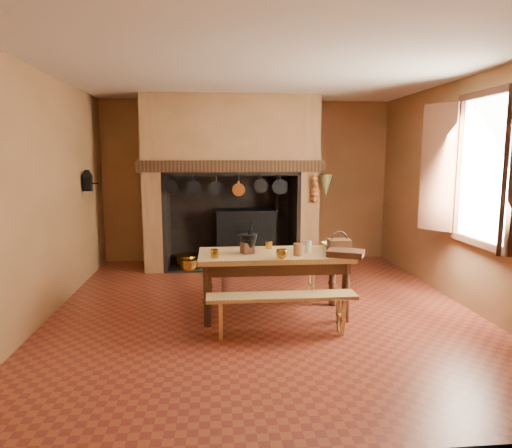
{
  "coord_description": "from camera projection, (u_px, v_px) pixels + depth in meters",
  "views": [
    {
      "loc": [
        -0.57,
        -5.3,
        1.85
      ],
      "look_at": [
        -0.06,
        0.3,
        1.01
      ],
      "focal_mm": 32.0,
      "sensor_mm": 36.0,
      "label": 1
    }
  ],
  "objects": [
    {
      "name": "floor",
      "position": [
        263.0,
        309.0,
        5.55
      ],
      "size": [
        5.5,
        5.5,
        0.0
      ],
      "primitive_type": "plane",
      "color": "brown",
      "rests_on": "ground"
    },
    {
      "name": "ceiling",
      "position": [
        264.0,
        71.0,
        5.13
      ],
      "size": [
        5.5,
        5.5,
        0.0
      ],
      "primitive_type": "plane",
      "rotation": [
        3.14,
        0.0,
        0.0
      ],
      "color": "silver",
      "rests_on": "back_wall"
    },
    {
      "name": "back_wall",
      "position": [
        247.0,
        182.0,
        8.05
      ],
      "size": [
        5.0,
        0.02,
        2.8
      ],
      "primitive_type": "cube",
      "color": "#98603D",
      "rests_on": "floor"
    },
    {
      "name": "wall_left",
      "position": [
        43.0,
        196.0,
        5.12
      ],
      "size": [
        0.02,
        5.5,
        2.8
      ],
      "primitive_type": "cube",
      "color": "#98603D",
      "rests_on": "floor"
    },
    {
      "name": "wall_right",
      "position": [
        467.0,
        193.0,
        5.56
      ],
      "size": [
        0.02,
        5.5,
        2.8
      ],
      "primitive_type": "cube",
      "color": "#98603D",
      "rests_on": "floor"
    },
    {
      "name": "wall_front",
      "position": [
        315.0,
        235.0,
        2.63
      ],
      "size": [
        5.0,
        0.02,
        2.8
      ],
      "primitive_type": "cube",
      "color": "#98603D",
      "rests_on": "floor"
    },
    {
      "name": "chimney_breast",
      "position": [
        231.0,
        158.0,
        7.53
      ],
      "size": [
        2.95,
        0.96,
        2.8
      ],
      "color": "#98603D",
      "rests_on": "floor"
    },
    {
      "name": "iron_range",
      "position": [
        246.0,
        236.0,
        7.88
      ],
      "size": [
        1.12,
        0.55,
        1.6
      ],
      "color": "black",
      "rests_on": "floor"
    },
    {
      "name": "hearth_pans",
      "position": [
        187.0,
        262.0,
        7.63
      ],
      "size": [
        0.51,
        0.62,
        0.2
      ],
      "color": "#AF7E28",
      "rests_on": "floor"
    },
    {
      "name": "hanging_pans",
      "position": [
        230.0,
        188.0,
        7.1
      ],
      "size": [
        1.92,
        0.29,
        0.27
      ],
      "color": "black",
      "rests_on": "chimney_breast"
    },
    {
      "name": "onion_string",
      "position": [
        314.0,
        189.0,
        7.2
      ],
      "size": [
        0.12,
        0.1,
        0.46
      ],
      "primitive_type": null,
      "color": "#9F421D",
      "rests_on": "chimney_breast"
    },
    {
      "name": "herb_bunch",
      "position": [
        326.0,
        186.0,
        7.21
      ],
      "size": [
        0.2,
        0.2,
        0.35
      ],
      "primitive_type": "cone",
      "rotation": [
        3.14,
        0.0,
        0.0
      ],
      "color": "#5F6831",
      "rests_on": "chimney_breast"
    },
    {
      "name": "window",
      "position": [
        476.0,
        169.0,
        5.11
      ],
      "size": [
        0.39,
        1.75,
        1.76
      ],
      "color": "white",
      "rests_on": "wall_right"
    },
    {
      "name": "wall_coffee_mill",
      "position": [
        87.0,
        179.0,
        6.63
      ],
      "size": [
        0.23,
        0.16,
        0.31
      ],
      "color": "black",
      "rests_on": "wall_left"
    },
    {
      "name": "work_table",
      "position": [
        274.0,
        263.0,
        5.26
      ],
      "size": [
        1.73,
        0.77,
        0.75
      ],
      "color": "tan",
      "rests_on": "floor"
    },
    {
      "name": "bench_front",
      "position": [
        282.0,
        305.0,
        4.71
      ],
      "size": [
        1.55,
        0.27,
        0.44
      ],
      "color": "tan",
      "rests_on": "floor"
    },
    {
      "name": "bench_back",
      "position": [
        268.0,
        275.0,
        5.96
      ],
      "size": [
        1.44,
        0.25,
        0.4
      ],
      "color": "tan",
      "rests_on": "floor"
    },
    {
      "name": "mortar_large",
      "position": [
        248.0,
        242.0,
        5.21
      ],
      "size": [
        0.21,
        0.21,
        0.37
      ],
      "rotation": [
        0.0,
        0.0,
        0.33
      ],
      "color": "black",
      "rests_on": "work_table"
    },
    {
      "name": "mortar_small",
      "position": [
        249.0,
        245.0,
        5.19
      ],
      "size": [
        0.16,
        0.16,
        0.28
      ],
      "rotation": [
        0.0,
        0.0,
        -0.05
      ],
      "color": "black",
      "rests_on": "work_table"
    },
    {
      "name": "coffee_grinder",
      "position": [
        247.0,
        247.0,
        5.19
      ],
      "size": [
        0.19,
        0.16,
        0.2
      ],
      "rotation": [
        0.0,
        0.0,
        0.37
      ],
      "color": "#3A1D12",
      "rests_on": "work_table"
    },
    {
      "name": "brass_mug_a",
      "position": [
        215.0,
        253.0,
        4.97
      ],
      "size": [
        0.1,
        0.1,
        0.09
      ],
      "primitive_type": "cylinder",
      "rotation": [
        0.0,
        0.0,
        0.31
      ],
      "color": "#AF7E28",
      "rests_on": "work_table"
    },
    {
      "name": "brass_mug_b",
      "position": [
        269.0,
        245.0,
        5.44
      ],
      "size": [
        0.09,
        0.09,
        0.09
      ],
      "primitive_type": "cylinder",
      "rotation": [
        0.0,
        0.0,
        -0.12
      ],
      "color": "#AF7E28",
      "rests_on": "work_table"
    },
    {
      "name": "mixing_bowl",
      "position": [
        334.0,
        245.0,
        5.47
      ],
      "size": [
        0.35,
        0.35,
        0.07
      ],
      "primitive_type": "imported",
      "rotation": [
        0.0,
        0.0,
        0.24
      ],
      "color": "beige",
      "rests_on": "work_table"
    },
    {
      "name": "stoneware_crock",
      "position": [
        298.0,
        249.0,
        5.08
      ],
      "size": [
        0.13,
        0.13,
        0.13
      ],
      "primitive_type": "cylinder",
      "rotation": [
        0.0,
        0.0,
        -0.21
      ],
      "color": "brown",
      "rests_on": "work_table"
    },
    {
      "name": "glass_jar",
      "position": [
        308.0,
        246.0,
        5.25
      ],
      "size": [
        0.08,
        0.08,
        0.14
      ],
      "primitive_type": "cylinder",
      "rotation": [
        0.0,
        0.0,
        -0.03
      ],
      "color": "beige",
      "rests_on": "work_table"
    },
    {
      "name": "wicker_basket",
      "position": [
        339.0,
        244.0,
        5.31
      ],
      "size": [
        0.25,
        0.19,
        0.24
      ],
      "rotation": [
        0.0,
        0.0,
        0.03
      ],
      "color": "#482615",
      "rests_on": "work_table"
    },
    {
      "name": "wooden_tray",
      "position": [
        346.0,
        253.0,
        5.05
      ],
      "size": [
        0.47,
        0.41,
        0.07
      ],
      "primitive_type": "cube",
      "rotation": [
        0.0,
        0.0,
        -0.43
      ],
      "color": "#3A1D12",
      "rests_on": "work_table"
    },
    {
      "name": "brass_cup",
      "position": [
        282.0,
        254.0,
        4.94
      ],
      "size": [
        0.15,
        0.15,
        0.1
      ],
      "primitive_type": "imported",
      "rotation": [
        0.0,
        0.0,
        -0.15
      ],
      "color": "#AF7E28",
      "rests_on": "work_table"
    }
  ]
}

